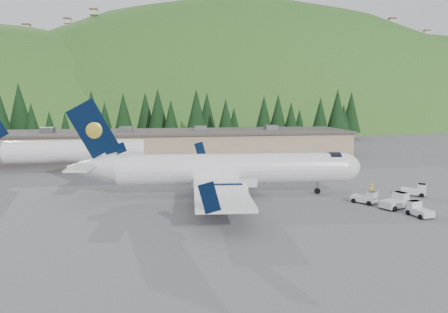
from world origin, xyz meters
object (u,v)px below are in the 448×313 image
baggage_tug_c (418,210)px  ramp_worker (371,191)px  baggage_tug_b (416,190)px  airliner (223,170)px  terminal_building (176,143)px  baggage_tug_d (366,198)px  baggage_tug_a (396,201)px  second_airliner (57,151)px

baggage_tug_c → ramp_worker: ramp_worker is taller
baggage_tug_b → baggage_tug_c: 9.90m
airliner → baggage_tug_b: 23.59m
ramp_worker → terminal_building: bearing=-86.3°
baggage_tug_b → terminal_building: (-27.14, 41.64, 1.95)m
terminal_building → baggage_tug_d: 48.47m
baggage_tug_a → baggage_tug_c: size_ratio=1.24×
baggage_tug_b → baggage_tug_d: (-7.80, -2.76, -0.02)m
baggage_tug_b → terminal_building: size_ratio=0.04×
second_airliner → baggage_tug_a: second_airliner is taller
terminal_building → baggage_tug_a: bearing=-65.4°
baggage_tug_a → baggage_tug_b: baggage_tug_a is taller
second_airliner → baggage_tug_c: size_ratio=9.74×
baggage_tug_b → baggage_tug_c: baggage_tug_b is taller
baggage_tug_d → terminal_building: bearing=164.8°
airliner → baggage_tug_d: size_ratio=11.94×
baggage_tug_b → ramp_worker: bearing=-142.4°
baggage_tug_a → baggage_tug_d: (-2.15, 2.53, -0.10)m
ramp_worker → baggage_tug_c: bearing=75.3°
baggage_tug_c → terminal_building: terminal_building is taller
baggage_tug_c → ramp_worker: bearing=-0.1°
baggage_tug_a → baggage_tug_c: (0.56, -3.21, -0.12)m
airliner → baggage_tug_d: bearing=-18.4°
baggage_tug_c → airliner: bearing=47.9°
baggage_tug_c → terminal_building: (-22.05, 50.13, 1.99)m
baggage_tug_d → ramp_worker: size_ratio=1.64×
baggage_tug_a → baggage_tug_b: size_ratio=1.12×
second_airliner → baggage_tug_b: size_ratio=8.76×
second_airliner → baggage_tug_a: size_ratio=7.83×
terminal_building → ramp_worker: (20.97, -42.41, -1.71)m
baggage_tug_b → second_airliner: bearing=-178.1°
baggage_tug_c → baggage_tug_d: 6.34m
baggage_tug_b → baggage_tug_a: bearing=-106.3°
baggage_tug_a → baggage_tug_d: baggage_tug_a is taller
baggage_tug_b → baggage_tug_d: size_ratio=1.05×
baggage_tug_a → baggage_tug_c: 3.26m
baggage_tug_b → baggage_tug_d: 8.27m
baggage_tug_d → ramp_worker: 2.58m
airliner → second_airliner: size_ratio=1.30×
baggage_tug_a → ramp_worker: 4.55m
baggage_tug_b → baggage_tug_c: size_ratio=1.11×
terminal_building → ramp_worker: 47.34m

